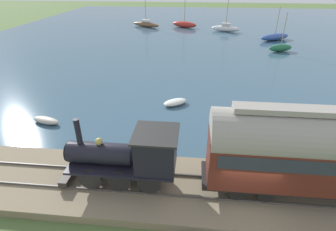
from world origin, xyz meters
TOP-DOWN VIEW (x-y plane):
  - ground_plane at (0.00, 0.00)m, footprint 200.00×200.00m
  - harbor_water at (43.20, 0.00)m, footprint 80.00×80.00m
  - rail_embankment at (0.54, 0.00)m, footprint 4.72×56.00m
  - steam_locomotive at (0.54, 5.42)m, footprint 2.09×5.78m
  - passenger_coach at (0.54, -3.28)m, footprint 2.27×10.60m
  - sailboat_blue at (36.53, -10.48)m, footprint 4.17×5.75m
  - sailboat_green at (29.22, -9.46)m, footprint 1.93×3.59m
  - sailboat_white at (43.16, -3.05)m, footprint 2.76×5.45m
  - sailboat_brown at (46.54, 12.89)m, footprint 3.93×6.30m
  - sailboat_red at (46.70, 4.94)m, footprint 3.65×5.51m
  - rowboat_far_out at (6.56, 13.38)m, footprint 1.32×2.35m
  - rowboat_near_shore at (6.09, -5.00)m, footprint 1.41×2.50m
  - rowboat_mid_harbor at (10.62, 4.08)m, footprint 2.09×2.35m

SIDE VIEW (x-z plane):
  - ground_plane at x=0.00m, z-range 0.00..0.00m
  - harbor_water at x=43.20m, z-range 0.00..0.01m
  - rail_embankment at x=0.54m, z-range -0.06..0.51m
  - rowboat_mid_harbor at x=10.62m, z-range 0.01..0.46m
  - rowboat_far_out at x=6.56m, z-range 0.01..0.46m
  - rowboat_near_shore at x=6.09m, z-range 0.01..0.53m
  - sailboat_green at x=29.22m, z-range -2.03..3.15m
  - sailboat_blue at x=36.53m, z-range -2.04..3.17m
  - sailboat_brown at x=46.54m, z-range -3.64..4.81m
  - sailboat_red at x=46.70m, z-range -3.77..5.06m
  - sailboat_white at x=43.16m, z-range -3.94..5.25m
  - steam_locomotive at x=0.54m, z-range 0.53..3.97m
  - passenger_coach at x=0.54m, z-range 0.80..5.33m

